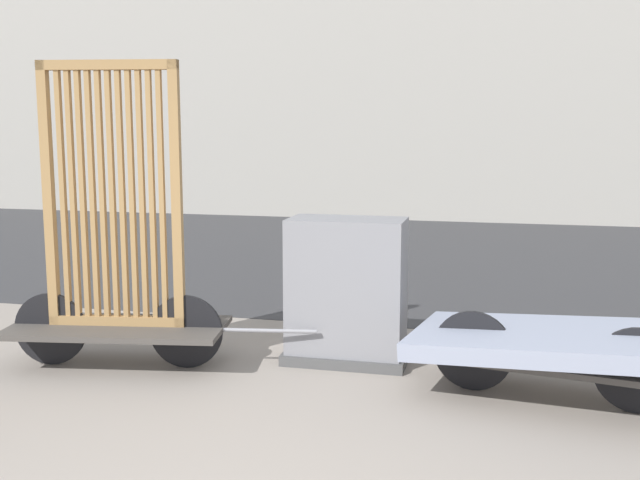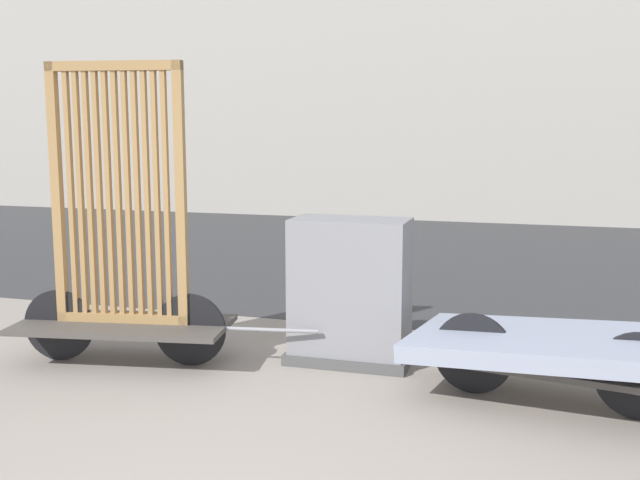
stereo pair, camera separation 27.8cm
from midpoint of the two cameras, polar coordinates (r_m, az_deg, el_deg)
The scene contains 4 objects.
road_strip at distance 10.65m, azimuth 6.19°, elevation -1.11°, with size 56.00×7.85×0.01m.
bike_cart_with_bedframe at distance 5.80m, azimuth -16.62°, elevation -1.78°, with size 2.34×0.96×2.27m.
bike_cart_with_mattress at distance 5.13m, azimuth 15.86°, elevation -7.72°, with size 2.47×1.27×0.55m.
utility_cabinet at distance 5.72m, azimuth 0.66°, elevation -4.29°, with size 0.94×0.52×1.11m.
Camera 1 is at (1.20, -2.85, 1.79)m, focal length 42.00 mm.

